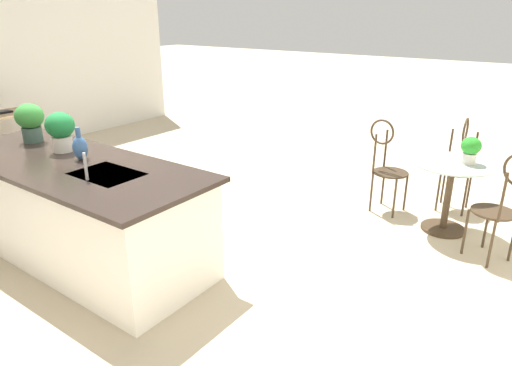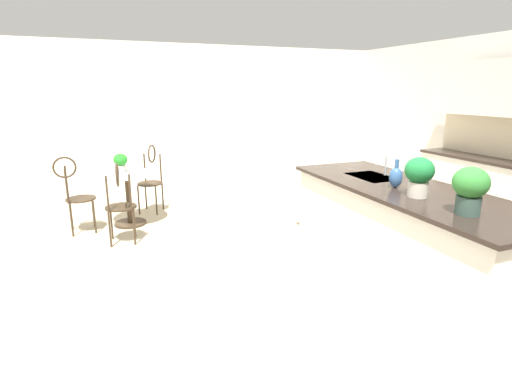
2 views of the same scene
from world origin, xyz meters
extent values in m
plane|color=beige|center=(0.00, 0.00, 0.00)|extent=(40.00, 40.00, 0.00)
cube|color=silver|center=(-4.26, 0.00, 1.35)|extent=(0.12, 7.80, 2.70)
cube|color=white|center=(0.30, 0.85, 0.44)|extent=(2.70, 0.96, 0.88)
cube|color=#2D231E|center=(0.30, 0.85, 0.90)|extent=(2.80, 1.06, 0.04)
cube|color=#B2B5BA|center=(-0.25, 0.85, 0.91)|extent=(0.56, 0.40, 0.03)
cube|color=white|center=(-0.40, 3.20, 0.44)|extent=(2.40, 0.60, 0.88)
cube|color=#2D231E|center=(-0.40, 3.20, 0.90)|extent=(2.44, 0.64, 0.04)
cylinder|color=#3D2D1E|center=(-2.31, -1.69, 0.01)|extent=(0.44, 0.44, 0.03)
cylinder|color=#3D2D1E|center=(-2.31, -1.69, 0.38)|extent=(0.07, 0.07, 0.69)
cylinder|color=#B2C6C1|center=(-2.31, -1.69, 0.73)|extent=(0.80, 0.80, 0.01)
cylinder|color=#3D2D1E|center=(-1.80, -1.94, 0.23)|extent=(0.03, 0.03, 0.45)
cylinder|color=#3D2D1E|center=(-1.78, -1.67, 0.23)|extent=(0.03, 0.03, 0.45)
cylinder|color=#3D2D1E|center=(-1.53, -1.97, 0.23)|extent=(0.03, 0.03, 0.45)
cylinder|color=#3D2D1E|center=(-1.50, -1.69, 0.23)|extent=(0.03, 0.03, 0.45)
cylinder|color=#3D2D1E|center=(-1.65, -1.82, 0.46)|extent=(0.41, 0.41, 0.02)
cylinder|color=#3D2D1E|center=(-1.51, -1.96, 0.68)|extent=(0.03, 0.03, 0.45)
cylinder|color=#3D2D1E|center=(-1.49, -1.70, 0.68)|extent=(0.03, 0.03, 0.45)
torus|color=#3D2D1E|center=(-1.50, -1.83, 0.90)|extent=(0.28, 0.05, 0.28)
cylinder|color=#3D2D1E|center=(-2.59, -1.27, 0.23)|extent=(0.03, 0.03, 0.45)
cylinder|color=#3D2D1E|center=(-2.73, -1.52, 0.23)|extent=(0.03, 0.03, 0.45)
cylinder|color=#3D2D1E|center=(-2.84, -1.14, 0.23)|extent=(0.03, 0.03, 0.45)
cylinder|color=#3D2D1E|center=(-2.97, -1.39, 0.23)|extent=(0.03, 0.03, 0.45)
cylinder|color=#3D2D1E|center=(-2.78, -1.33, 0.46)|extent=(0.52, 0.52, 0.02)
cylinder|color=#3D2D1E|center=(-2.85, -1.14, 0.68)|extent=(0.03, 0.03, 0.45)
cylinder|color=#3D2D1E|center=(-2.98, -1.37, 0.68)|extent=(0.03, 0.03, 0.45)
torus|color=#3D2D1E|center=(-2.91, -1.26, 0.90)|extent=(0.26, 0.16, 0.28)
cylinder|color=#3D2D1E|center=(-2.39, -2.16, 0.23)|extent=(0.03, 0.03, 0.45)
cylinder|color=#3D2D1E|center=(-2.11, -2.15, 0.23)|extent=(0.03, 0.03, 0.45)
cylinder|color=#3D2D1E|center=(-2.37, -2.44, 0.23)|extent=(0.03, 0.03, 0.45)
cylinder|color=#3D2D1E|center=(-2.09, -2.43, 0.23)|extent=(0.03, 0.03, 0.45)
cylinder|color=#3D2D1E|center=(-2.24, -2.30, 0.46)|extent=(0.40, 0.40, 0.02)
cylinder|color=#3D2D1E|center=(-2.36, -2.45, 0.68)|extent=(0.03, 0.03, 0.45)
cylinder|color=#3D2D1E|center=(-2.10, -2.44, 0.68)|extent=(0.03, 0.03, 0.45)
torus|color=#3D2D1E|center=(-2.23, -2.44, 0.90)|extent=(0.04, 0.28, 0.28)
cylinder|color=#B2B5BA|center=(-0.25, 1.03, 1.03)|extent=(0.02, 0.02, 0.22)
cylinder|color=beige|center=(-2.44, -1.75, 0.79)|extent=(0.13, 0.13, 0.10)
ellipsoid|color=green|center=(-2.44, -1.75, 0.92)|extent=(0.19, 0.19, 0.17)
cylinder|color=beige|center=(0.60, 0.69, 0.99)|extent=(0.18, 0.18, 0.14)
ellipsoid|color=#1E7738|center=(0.60, 0.69, 1.17)|extent=(0.26, 0.26, 0.24)
cylinder|color=#385147|center=(1.15, 0.68, 0.99)|extent=(0.19, 0.19, 0.15)
ellipsoid|color=#358637|center=(1.15, 0.68, 1.18)|extent=(0.27, 0.27, 0.25)
ellipsoid|color=#386099|center=(0.25, 0.74, 1.02)|extent=(0.13, 0.13, 0.21)
cylinder|color=#386099|center=(0.25, 0.74, 1.17)|extent=(0.04, 0.04, 0.08)
camera|label=1|loc=(-3.26, 2.94, 2.15)|focal=32.06mm
camera|label=2|loc=(3.26, -1.97, 1.89)|focal=27.32mm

